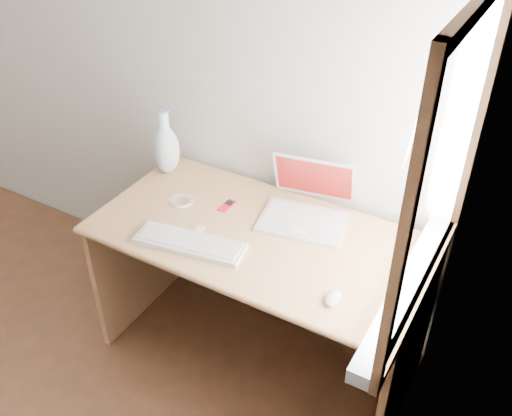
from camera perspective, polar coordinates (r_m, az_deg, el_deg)
The scene contains 10 objects.
back_wall at distance 3.00m, azimuth -13.65°, elevation 16.08°, with size 3.50×0.04×2.60m, color silver.
window at distance 1.89m, azimuth 17.98°, elevation 2.85°, with size 0.11×0.99×1.10m.
desk at distance 2.61m, azimuth 1.29°, elevation -5.34°, with size 1.43×0.71×0.76m.
laptop at distance 2.49m, azimuth 5.25°, elevation 0.08°, with size 0.41×0.37×0.25m.
external_keyboard at distance 2.37m, azimuth -6.65°, elevation -3.48°, with size 0.48×0.22×0.02m.
mouse at distance 2.12m, azimuth 7.71°, elevation -8.89°, with size 0.06×0.09×0.03m, color silver.
ipod at distance 2.58m, azimuth -2.90°, elevation 0.24°, with size 0.05×0.10×0.01m.
cable_coil at distance 2.63m, azimuth -7.48°, elevation 0.72°, with size 0.12×0.12×0.01m, color white.
remote at distance 2.43m, azimuth -5.84°, elevation -2.39°, with size 0.03×0.08×0.01m, color white.
vase at distance 2.80m, azimuth -8.99°, elevation 5.98°, with size 0.13×0.13×0.33m.
Camera 1 is at (1.97, -0.31, 2.24)m, focal length 40.00 mm.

